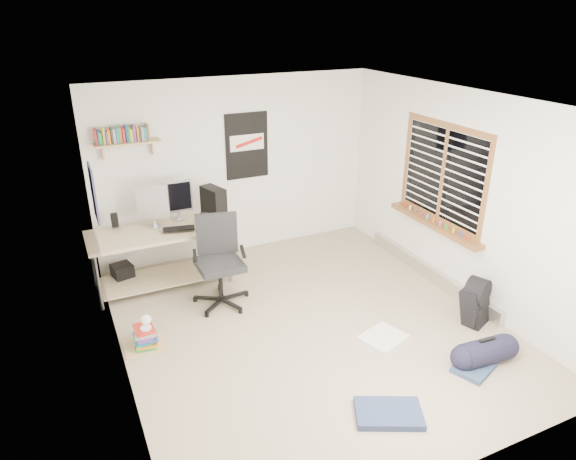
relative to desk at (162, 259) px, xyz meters
name	(u,v)px	position (x,y,z in m)	size (l,w,h in m)	color
floor	(309,326)	(1.27, -1.66, -0.37)	(4.00, 4.50, 0.01)	gray
ceiling	(313,101)	(1.27, -1.66, 2.14)	(4.00, 4.50, 0.01)	white
back_wall	(237,168)	(1.27, 0.60, 0.89)	(4.00, 0.01, 2.50)	silver
left_wall	(110,261)	(-0.73, -1.66, 0.89)	(0.01, 4.50, 2.50)	silver
right_wall	(460,196)	(3.28, -1.66, 0.89)	(0.01, 4.50, 2.50)	silver
desk	(162,259)	(0.00, 0.00, 0.00)	(1.73, 0.76, 0.79)	tan
monitor_left	(154,209)	(-0.01, 0.12, 0.64)	(0.40, 0.10, 0.44)	#AFAFB4
monitor_right	(178,202)	(0.33, 0.24, 0.63)	(0.38, 0.09, 0.41)	#ADADB2
pc_tower	(214,202)	(0.76, 0.10, 0.62)	(0.18, 0.37, 0.39)	black
keyboard	(179,229)	(0.22, -0.15, 0.43)	(0.39, 0.13, 0.02)	black
speaker_left	(115,220)	(-0.48, 0.29, 0.51)	(0.08, 0.08, 0.17)	black
speaker_right	(204,219)	(0.55, -0.14, 0.50)	(0.08, 0.08, 0.16)	black
office_chair	(220,267)	(0.53, -0.77, 0.12)	(0.71, 0.71, 1.09)	black
wall_shelf	(128,143)	(-0.18, 0.48, 1.42)	(0.80, 0.22, 0.24)	tan
poster_back_wall	(247,146)	(1.42, 0.57, 1.19)	(0.62, 0.03, 0.92)	black
poster_left_wall	(94,193)	(-0.71, -0.46, 1.14)	(0.02, 0.42, 0.60)	navy
window	(442,174)	(3.22, -1.36, 1.08)	(0.10, 1.50, 1.26)	brown
baseboard_heater	(430,273)	(3.23, -1.36, -0.28)	(0.08, 2.50, 0.18)	#B7B2A8
backpack	(475,306)	(3.02, -2.37, -0.16)	(0.34, 0.27, 0.45)	black
duffel_bag	(485,351)	(2.57, -3.00, -0.22)	(0.27, 0.27, 0.53)	black
tshirt	(383,338)	(1.89, -2.23, -0.34)	(0.45, 0.38, 0.04)	silver
jeans_a	(389,413)	(1.27, -3.21, -0.33)	(0.58, 0.37, 0.06)	#232E50
jeans_b	(474,367)	(2.41, -3.04, -0.34)	(0.42, 0.31, 0.05)	navy
book_stack	(144,334)	(-0.48, -1.26, -0.22)	(0.49, 0.40, 0.33)	brown
desk_lamp	(144,316)	(-0.46, -1.28, 0.02)	(0.12, 0.19, 0.19)	white
subwoofer	(123,274)	(-0.48, 0.22, -0.22)	(0.24, 0.24, 0.27)	black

